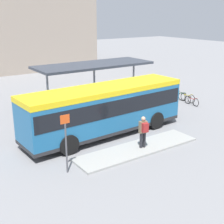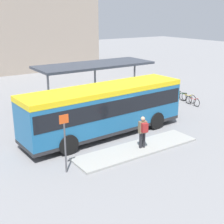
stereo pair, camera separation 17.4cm
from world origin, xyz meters
The scene contains 11 objects.
ground_plane centered at (0.00, 0.00, 0.00)m, with size 120.00×120.00×0.00m, color gray.
curb_island centered at (0.21, -2.87, 0.06)m, with size 7.21×1.80×0.12m.
city_bus centered at (0.01, 0.00, 1.74)m, with size 10.30×2.95×2.96m.
pedestrian_waiting centered at (0.46, -3.01, 1.12)m, with size 0.46×0.50×1.75m.
bicycle_red centered at (9.17, 1.38, 0.33)m, with size 0.48×1.52×0.66m.
bicycle_yellow centered at (9.52, 2.26, 0.37)m, with size 0.48×1.69×0.73m.
bicycle_green centered at (9.65, 3.13, 0.36)m, with size 0.48×1.63×0.71m.
bicycle_blue centered at (9.36, 4.00, 0.35)m, with size 0.48×1.61×0.70m.
station_shelter centered at (2.92, 6.01, 3.11)m, with size 9.30×3.46×3.26m.
potted_planter_near_shelter centered at (2.83, 2.98, 0.63)m, with size 0.70×0.70×1.19m.
platform_sign centered at (-4.03, -2.97, 1.56)m, with size 0.44×0.08×2.80m.
Camera 1 is at (-9.61, -14.77, 7.05)m, focal length 50.00 mm.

